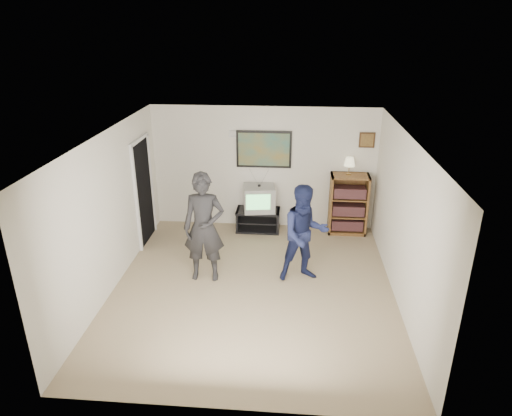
# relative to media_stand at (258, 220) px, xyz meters

# --- Properties ---
(room_shell) EXTENTS (4.51, 5.00, 2.51)m
(room_shell) POSITION_rel_media_stand_xyz_m (0.09, -1.88, 1.03)
(room_shell) COLOR #8E815A
(room_shell) RESTS_ON ground
(media_stand) EXTENTS (0.89, 0.50, 0.44)m
(media_stand) POSITION_rel_media_stand_xyz_m (0.00, 0.00, 0.00)
(media_stand) COLOR black
(media_stand) RESTS_ON room_shell
(crt_television) EXTENTS (0.68, 0.60, 0.52)m
(crt_television) POSITION_rel_media_stand_xyz_m (0.02, 0.00, 0.48)
(crt_television) COLOR #9A9A95
(crt_television) RESTS_ON media_stand
(bookshelf) EXTENTS (0.75, 0.43, 1.23)m
(bookshelf) POSITION_rel_media_stand_xyz_m (1.81, 0.05, 0.39)
(bookshelf) COLOR brown
(bookshelf) RESTS_ON room_shell
(table_lamp) EXTENTS (0.22, 0.22, 0.35)m
(table_lamp) POSITION_rel_media_stand_xyz_m (1.77, 0.08, 1.18)
(table_lamp) COLOR #F6EFBB
(table_lamp) RESTS_ON bookshelf
(person_tall) EXTENTS (0.69, 0.47, 1.85)m
(person_tall) POSITION_rel_media_stand_xyz_m (-0.73, -1.95, 0.70)
(person_tall) COLOR black
(person_tall) RESTS_ON room_shell
(person_short) EXTENTS (0.94, 0.81, 1.65)m
(person_short) POSITION_rel_media_stand_xyz_m (0.90, -1.84, 0.61)
(person_short) COLOR #1A2047
(person_short) RESTS_ON room_shell
(controller_left) EXTENTS (0.07, 0.13, 0.04)m
(controller_left) POSITION_rel_media_stand_xyz_m (-0.67, -1.76, 1.02)
(controller_left) COLOR white
(controller_left) RESTS_ON person_tall
(controller_right) EXTENTS (0.08, 0.12, 0.03)m
(controller_right) POSITION_rel_media_stand_xyz_m (0.89, -1.60, 0.86)
(controller_right) COLOR white
(controller_right) RESTS_ON person_short
(poster) EXTENTS (1.10, 0.03, 0.75)m
(poster) POSITION_rel_media_stand_xyz_m (0.09, 0.25, 1.43)
(poster) COLOR black
(poster) RESTS_ON room_shell
(air_vent) EXTENTS (0.28, 0.02, 0.14)m
(air_vent) POSITION_rel_media_stand_xyz_m (-0.46, 0.25, 1.73)
(air_vent) COLOR white
(air_vent) RESTS_ON room_shell
(small_picture) EXTENTS (0.30, 0.03, 0.30)m
(small_picture) POSITION_rel_media_stand_xyz_m (2.09, 0.25, 1.66)
(small_picture) COLOR #31210F
(small_picture) RESTS_ON room_shell
(doorway) EXTENTS (0.03, 0.85, 2.00)m
(doorway) POSITION_rel_media_stand_xyz_m (-2.14, -0.63, 0.78)
(doorway) COLOR black
(doorway) RESTS_ON room_shell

